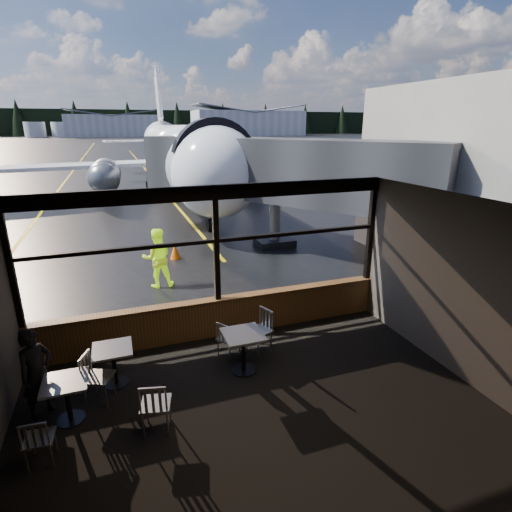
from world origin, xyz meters
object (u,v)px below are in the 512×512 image
cafe_table_near (243,352)px  cafe_table_mid (114,366)px  chair_left_s (39,439)px  passenger (37,373)px  chair_near_e (259,331)px  cone_nose (175,251)px  chair_mid_w (98,378)px  chair_near_w (229,338)px  chair_mid_s (156,405)px  ground_crew (157,258)px  airliner (176,116)px  cafe_table_left (68,401)px  jet_bridge (275,191)px

cafe_table_near → cafe_table_mid: (-2.41, 0.40, -0.03)m
cafe_table_near → cafe_table_mid: 2.44m
cafe_table_mid → chair_left_s: bearing=-123.1°
passenger → chair_left_s: bearing=-127.2°
chair_left_s → passenger: 1.22m
chair_near_e → cone_nose: bearing=-15.4°
chair_mid_w → cafe_table_near: bearing=113.0°
cafe_table_near → chair_near_w: 0.64m
chair_near_w → chair_mid_w: size_ratio=0.88×
chair_near_w → chair_left_s: bearing=-95.1°
chair_mid_w → passenger: passenger is taller
chair_mid_s → ground_crew: bearing=96.5°
airliner → chair_mid_w: size_ratio=36.60×
cafe_table_near → cafe_table_mid: bearing=170.6°
chair_mid_s → chair_left_s: (-1.65, -0.12, -0.07)m
chair_near_e → ground_crew: ground_crew is taller
passenger → cafe_table_left: bearing=-81.2°
cafe_table_left → chair_mid_s: chair_mid_s is taller
jet_bridge → chair_near_e: 7.38m
cafe_table_mid → passenger: 1.32m
chair_near_e → airliner: bearing=-26.4°
cone_nose → chair_near_e: bearing=-84.0°
jet_bridge → passenger: 10.16m
cafe_table_left → jet_bridge: bearing=48.3°
passenger → chair_mid_s: bearing=-74.1°
airliner → cafe_table_near: bearing=-93.6°
chair_near_w → cafe_table_near: bearing=-22.9°
chair_mid_s → chair_left_s: chair_mid_s is taller
airliner → chair_near_w: 22.70m
cafe_table_near → ground_crew: 5.23m
jet_bridge → cafe_table_mid: jet_bridge is taller
chair_mid_w → passenger: bearing=-66.2°
chair_near_w → ground_crew: (-0.95, 4.47, 0.49)m
airliner → passenger: airliner is taller
chair_near_w → ground_crew: ground_crew is taller
chair_mid_s → chair_mid_w: chair_mid_s is taller
chair_mid_s → ground_crew: 6.24m
jet_bridge → chair_near_w: (-3.62, -6.44, -1.97)m
cafe_table_mid → chair_near_e: 2.95m
chair_near_e → cafe_table_left: bearing=83.2°
jet_bridge → cone_nose: size_ratio=19.57×
chair_mid_w → chair_near_e: bearing=123.1°
ground_crew → cone_nose: size_ratio=3.24×
cafe_table_mid → chair_mid_s: 1.60m
jet_bridge → cafe_table_mid: size_ratio=14.12×
cafe_table_left → passenger: passenger is taller
chair_mid_s → passenger: (-1.79, 1.04, 0.32)m
airliner → chair_mid_w: bearing=-100.2°
ground_crew → cafe_table_mid: bearing=74.6°
jet_bridge → ground_crew: size_ratio=6.04×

